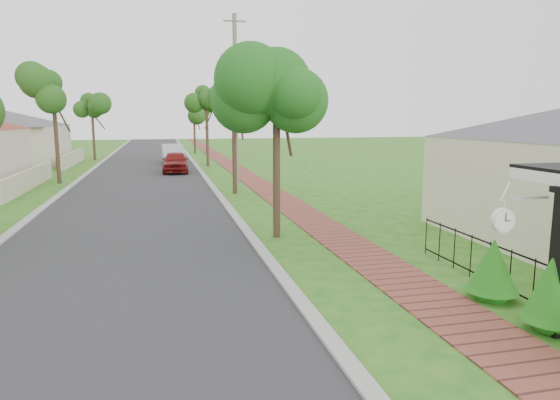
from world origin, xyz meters
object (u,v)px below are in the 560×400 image
object	(u,v)px
parked_car_white	(173,154)
near_tree	(276,94)
parked_car_red	(175,162)
utility_pole	(236,99)
station_clock	(505,218)

from	to	relation	value
parked_car_white	near_tree	xyz separation A→B (m)	(2.44, -26.00, 3.55)
parked_car_red	parked_car_white	bearing A→B (deg)	92.56
parked_car_white	utility_pole	size ratio (longest dim) A/B	0.51
parked_car_red	parked_car_white	size ratio (longest dim) A/B	0.89
utility_pole	station_clock	xyz separation A→B (m)	(1.50, -20.60, -2.68)
utility_pole	station_clock	bearing A→B (deg)	-85.83
parked_car_red	station_clock	distance (m)	27.24
near_tree	utility_pole	size ratio (longest dim) A/B	0.59
near_tree	station_clock	xyz separation A→B (m)	(2.25, -7.43, -2.36)
utility_pole	station_clock	world-z (taller)	utility_pole
parked_car_white	near_tree	bearing A→B (deg)	-86.33
near_tree	utility_pole	xyz separation A→B (m)	(0.75, 13.17, 0.32)
parked_car_white	station_clock	distance (m)	33.78
parked_car_red	utility_pole	xyz separation A→B (m)	(3.19, -6.21, 3.94)
parked_car_red	utility_pole	bearing A→B (deg)	-60.26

